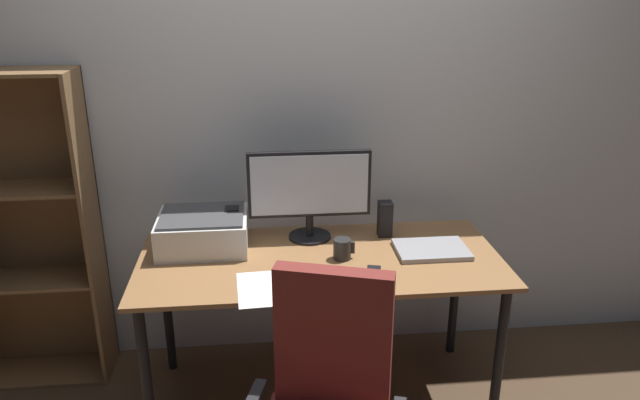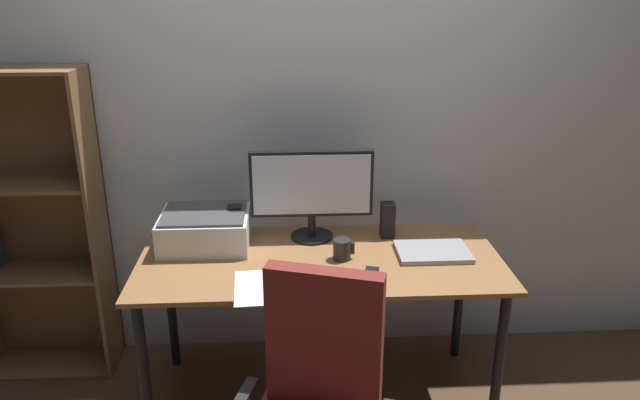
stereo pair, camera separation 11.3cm
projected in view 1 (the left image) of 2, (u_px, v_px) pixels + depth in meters
name	position (u px, v px, depth m)	size (l,w,h in m)	color
ground_plane	(320.00, 396.00, 2.92)	(12.00, 12.00, 0.00)	#4C3826
back_wall	(309.00, 108.00, 2.97)	(6.40, 0.10, 2.60)	silver
desk	(320.00, 274.00, 2.69)	(1.60, 0.73, 0.74)	olive
monitor	(309.00, 189.00, 2.78)	(0.57, 0.20, 0.42)	black
keyboard	(314.00, 277.00, 2.47)	(0.29, 0.11, 0.02)	silver
mouse	(373.00, 274.00, 2.48)	(0.06, 0.10, 0.03)	black
coffee_mug	(342.00, 249.00, 2.64)	(0.09, 0.08, 0.09)	black
laptop	(431.00, 250.00, 2.72)	(0.32, 0.23, 0.02)	#99999E
speaker_left	(233.00, 225.00, 2.80)	(0.06, 0.07, 0.17)	black
speaker_right	(385.00, 219.00, 2.87)	(0.06, 0.07, 0.17)	black
printer	(203.00, 231.00, 2.74)	(0.40, 0.34, 0.16)	silver
paper_sheet	(264.00, 288.00, 2.40)	(0.21, 0.30, 0.00)	white
bookshelf	(24.00, 234.00, 2.86)	(0.64, 0.28, 1.53)	brown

